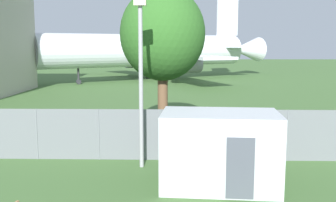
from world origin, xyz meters
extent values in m
cylinder|color=slate|center=(-5.09, 10.21, 1.05)|extent=(0.07, 0.07, 2.09)
cylinder|color=slate|center=(-2.55, 10.21, 1.05)|extent=(0.07, 0.07, 2.09)
cylinder|color=slate|center=(0.00, 10.21, 1.05)|extent=(0.07, 0.07, 2.09)
cylinder|color=slate|center=(2.55, 10.21, 1.05)|extent=(0.07, 0.07, 2.09)
cylinder|color=slate|center=(5.09, 10.21, 1.05)|extent=(0.07, 0.07, 2.09)
cube|color=slate|center=(0.00, 10.21, 1.05)|extent=(56.00, 0.01, 2.09)
cylinder|color=silver|center=(-3.27, 45.58, 3.91)|extent=(26.12, 18.39, 4.08)
cone|color=silver|center=(-16.99, 37.04, 3.91)|extent=(5.62, 5.62, 4.08)
cone|color=silver|center=(10.87, 54.40, 3.91)|extent=(6.27, 5.81, 3.67)
cube|color=silver|center=(2.36, 39.21, 3.30)|extent=(8.77, 13.21, 0.30)
cylinder|color=#939399|center=(1.66, 41.02, 2.23)|extent=(4.09, 3.50, 1.84)
cube|color=silver|center=(-6.52, 53.45, 3.30)|extent=(11.18, 12.28, 0.30)
cylinder|color=#939399|center=(-5.20, 52.03, 2.23)|extent=(4.09, 3.50, 1.84)
cube|color=silver|center=(7.84, 52.51, 9.01)|extent=(3.24, 2.15, 6.12)
cube|color=silver|center=(7.67, 52.40, 4.32)|extent=(7.52, 9.34, 0.20)
cylinder|color=#2D2D33|center=(-11.06, 40.73, 0.93)|extent=(0.24, 0.24, 1.87)
cylinder|color=#2D2D33|center=(-11.06, 40.73, 0.28)|extent=(0.63, 0.55, 0.56)
cylinder|color=#2D2D33|center=(-0.78, 44.25, 0.93)|extent=(0.24, 0.24, 1.87)
cylinder|color=#2D2D33|center=(-0.78, 44.25, 0.28)|extent=(0.63, 0.55, 0.56)
cylinder|color=#2D2D33|center=(-3.37, 48.41, 0.93)|extent=(0.24, 0.24, 1.87)
cylinder|color=#2D2D33|center=(-3.37, 48.41, 0.28)|extent=(0.63, 0.55, 0.56)
cube|color=silver|center=(2.05, 7.22, 1.25)|extent=(3.93, 2.51, 2.50)
cube|color=#4C515B|center=(2.54, 6.05, 1.00)|extent=(0.84, 0.09, 1.90)
cylinder|color=brown|center=(-0.05, 13.35, 1.73)|extent=(0.48, 0.48, 3.46)
ellipsoid|color=#2D6023|center=(-0.05, 13.35, 5.17)|extent=(4.01, 4.01, 4.41)
cylinder|color=#99999E|center=(-0.72, 9.29, 3.04)|extent=(0.16, 0.16, 6.07)
cube|color=beige|center=(-0.72, 9.29, 6.25)|extent=(0.44, 0.44, 0.36)
camera|label=1|loc=(0.66, -5.33, 4.68)|focal=42.00mm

